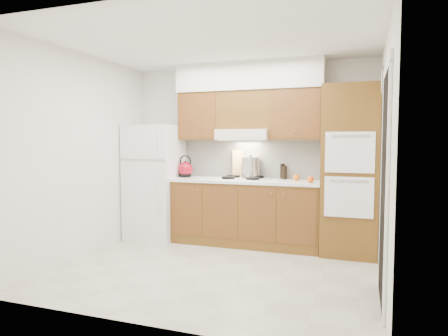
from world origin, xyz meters
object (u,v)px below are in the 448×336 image
object	(u,v)px
oven_cabinet	(350,171)
stock_pot	(251,167)
fridge	(155,182)
kettle	(185,169)

from	to	relation	value
oven_cabinet	stock_pot	xyz separation A→B (m)	(-1.39, 0.17, 0.01)
fridge	kettle	world-z (taller)	fridge
kettle	fridge	bearing A→B (deg)	-147.26
fridge	stock_pot	world-z (taller)	fridge
kettle	oven_cabinet	bearing A→B (deg)	22.63
oven_cabinet	stock_pot	bearing A→B (deg)	173.08
fridge	stock_pot	bearing A→B (deg)	7.94
oven_cabinet	stock_pot	size ratio (longest dim) A/B	8.04
fridge	oven_cabinet	distance (m)	2.86
fridge	oven_cabinet	bearing A→B (deg)	0.70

